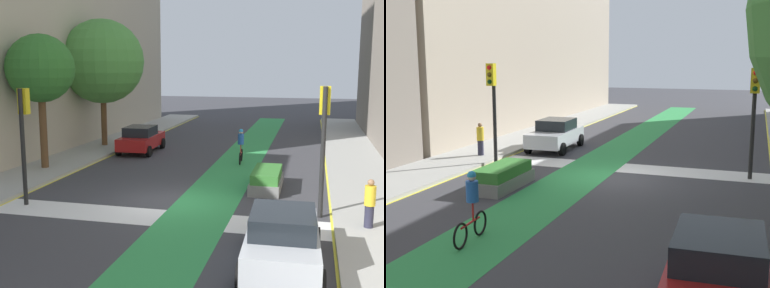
% 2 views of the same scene
% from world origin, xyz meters
% --- Properties ---
extents(ground_plane, '(120.00, 120.00, 0.00)m').
position_xyz_m(ground_plane, '(0.00, 0.00, 0.00)').
color(ground_plane, '#38383D').
extents(bike_lane_paint, '(2.40, 60.00, 0.01)m').
position_xyz_m(bike_lane_paint, '(1.43, 0.00, 0.00)').
color(bike_lane_paint, '#2D8C47').
rests_on(bike_lane_paint, ground_plane).
extents(crosswalk_band, '(12.00, 1.80, 0.01)m').
position_xyz_m(crosswalk_band, '(0.00, -2.00, 0.00)').
color(crosswalk_band, silver).
rests_on(crosswalk_band, ground_plane).
extents(sidewalk_right, '(3.00, 60.00, 0.15)m').
position_xyz_m(sidewalk_right, '(7.50, 0.00, 0.07)').
color(sidewalk_right, '#9E9E99').
rests_on(sidewalk_right, ground_plane).
extents(curb_stripe_right, '(0.16, 60.00, 0.01)m').
position_xyz_m(curb_stripe_right, '(6.00, 0.00, 0.01)').
color(curb_stripe_right, yellow).
rests_on(curb_stripe_right, ground_plane).
extents(traffic_signal_near_right, '(0.35, 0.52, 4.49)m').
position_xyz_m(traffic_signal_near_right, '(5.58, -0.48, 3.14)').
color(traffic_signal_near_right, black).
rests_on(traffic_signal_near_right, ground_plane).
extents(traffic_signal_near_left, '(0.35, 0.52, 4.34)m').
position_xyz_m(traffic_signal_near_left, '(-5.11, -1.60, 3.04)').
color(traffic_signal_near_left, black).
rests_on(traffic_signal_near_left, ground_plane).
extents(car_red_left_far, '(2.15, 4.26, 1.57)m').
position_xyz_m(car_red_left_far, '(-4.71, 9.74, 0.80)').
color(car_red_left_far, '#A51919').
rests_on(car_red_left_far, ground_plane).
extents(car_silver_right_near, '(2.14, 4.26, 1.57)m').
position_xyz_m(car_silver_right_near, '(4.58, -5.16, 0.80)').
color(car_silver_right_near, '#B2B7BF').
rests_on(car_silver_right_near, ground_plane).
extents(cyclist_in_lane, '(0.32, 1.73, 1.86)m').
position_xyz_m(cyclist_in_lane, '(1.58, 7.86, 0.97)').
color(cyclist_in_lane, black).
rests_on(cyclist_in_lane, ground_plane).
extents(pedestrian_sidewalk_right_a, '(0.34, 0.34, 1.55)m').
position_xyz_m(pedestrian_sidewalk_right_a, '(7.04, -1.75, 0.93)').
color(pedestrian_sidewalk_right_a, '#262638').
rests_on(pedestrian_sidewalk_right_a, sidewalk_right).
extents(median_planter, '(1.23, 2.98, 0.85)m').
position_xyz_m(median_planter, '(3.43, 2.79, 0.40)').
color(median_planter, slate).
rests_on(median_planter, ground_plane).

